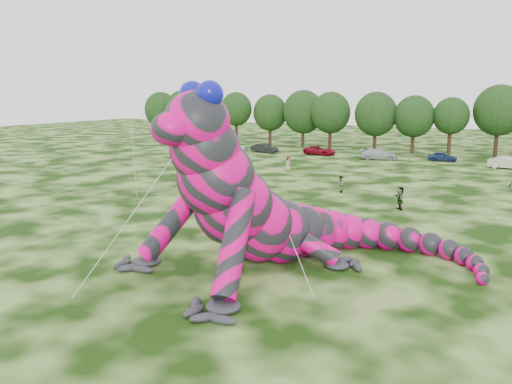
{
  "coord_description": "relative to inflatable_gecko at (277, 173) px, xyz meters",
  "views": [
    {
      "loc": [
        10.04,
        -22.68,
        9.24
      ],
      "look_at": [
        -2.17,
        0.68,
        4.0
      ],
      "focal_mm": 35.0,
      "sensor_mm": 36.0,
      "label": 1
    }
  ],
  "objects": [
    {
      "name": "tree_6",
      "position": [
        -16.13,
        55.0,
        -0.19
      ],
      "size": [
        6.52,
        5.86,
        9.49
      ],
      "primitive_type": null,
      "color": "black",
      "rests_on": "ground"
    },
    {
      "name": "car_2",
      "position": [
        -14.93,
        47.09,
        -4.24
      ],
      "size": [
        5.28,
        3.05,
        1.38
      ],
      "primitive_type": "imported",
      "rotation": [
        0.0,
        0.0,
        1.41
      ],
      "color": "maroon",
      "rests_on": "ground"
    },
    {
      "name": "tree_10",
      "position": [
        8.82,
        56.9,
        0.32
      ],
      "size": [
        7.09,
        6.38,
        10.5
      ],
      "primitive_type": null,
      "color": "black",
      "rests_on": "ground"
    },
    {
      "name": "ground",
      "position": [
        1.43,
        -1.68,
        -4.93
      ],
      "size": [
        240.0,
        240.0,
        0.0
      ],
      "primitive_type": "plane",
      "color": "#16330A",
      "rests_on": "ground"
    },
    {
      "name": "tree_8",
      "position": [
        -2.79,
        55.31,
        -0.46
      ],
      "size": [
        6.14,
        5.53,
        8.94
      ],
      "primitive_type": null,
      "color": "black",
      "rests_on": "ground"
    },
    {
      "name": "car_5",
      "position": [
        10.75,
        44.33,
        -4.19
      ],
      "size": [
        4.63,
        1.87,
        1.49
      ],
      "primitive_type": "imported",
      "rotation": [
        0.0,
        0.0,
        1.51
      ],
      "color": "beige",
      "rests_on": "ground"
    },
    {
      "name": "tree_9",
      "position": [
        2.49,
        55.67,
        -0.59
      ],
      "size": [
        5.27,
        4.74,
        8.68
      ],
      "primitive_type": null,
      "color": "black",
      "rests_on": "ground"
    },
    {
      "name": "tree_2",
      "position": [
        -41.59,
        57.08,
        -0.11
      ],
      "size": [
        7.04,
        6.34,
        9.64
      ],
      "primitive_type": null,
      "color": "black",
      "rests_on": "ground"
    },
    {
      "name": "car_4",
      "position": [
        2.61,
        48.13,
        -4.28
      ],
      "size": [
        3.84,
        1.57,
        1.3
      ],
      "primitive_type": "imported",
      "rotation": [
        0.0,
        0.0,
        1.58
      ],
      "color": "navy",
      "rests_on": "ground"
    },
    {
      "name": "tree_3",
      "position": [
        -34.29,
        55.39,
        -0.21
      ],
      "size": [
        5.81,
        5.23,
        9.44
      ],
      "primitive_type": null,
      "color": "black",
      "rests_on": "ground"
    },
    {
      "name": "tree_4",
      "position": [
        -28.22,
        57.03,
        -0.41
      ],
      "size": [
        6.22,
        5.6,
        9.06
      ],
      "primitive_type": null,
      "color": "black",
      "rests_on": "ground"
    },
    {
      "name": "spectator_5",
      "position": [
        3.58,
        15.75,
        -4.0
      ],
      "size": [
        1.35,
        1.78,
        1.87
      ],
      "primitive_type": "imported",
      "rotation": [
        0.0,
        0.0,
        5.24
      ],
      "color": "gray",
      "rests_on": "ground"
    },
    {
      "name": "car_1",
      "position": [
        -23.7,
        45.76,
        -4.21
      ],
      "size": [
        4.56,
        2.07,
        1.45
      ],
      "primitive_type": "imported",
      "rotation": [
        0.0,
        0.0,
        1.45
      ],
      "color": "black",
      "rests_on": "ground"
    },
    {
      "name": "car_3",
      "position": [
        -5.57,
        45.67,
        -4.18
      ],
      "size": [
        5.48,
        3.05,
        1.5
      ],
      "primitive_type": "imported",
      "rotation": [
        0.0,
        0.0,
        1.76
      ],
      "color": "#A8ABB1",
      "rests_on": "ground"
    },
    {
      "name": "car_0",
      "position": [
        -29.1,
        45.69,
        -4.22
      ],
      "size": [
        4.45,
        2.41,
        1.44
      ],
      "primitive_type": "imported",
      "rotation": [
        0.0,
        0.0,
        1.75
      ],
      "color": "silver",
      "rests_on": "ground"
    },
    {
      "name": "tree_7",
      "position": [
        -8.66,
        55.12,
        -0.2
      ],
      "size": [
        6.68,
        6.01,
        9.48
      ],
      "primitive_type": null,
      "color": "black",
      "rests_on": "ground"
    },
    {
      "name": "spectator_4",
      "position": [
        -12.7,
        30.27,
        -4.06
      ],
      "size": [
        0.89,
        1.01,
        1.74
      ],
      "primitive_type": "imported",
      "rotation": [
        0.0,
        0.0,
        1.08
      ],
      "color": "gray",
      "rests_on": "ground"
    },
    {
      "name": "inflatable_gecko",
      "position": [
        0.0,
        0.0,
        0.0
      ],
      "size": [
        23.32,
        24.86,
        9.87
      ],
      "primitive_type": null,
      "rotation": [
        0.0,
        0.0,
        -0.43
      ],
      "color": "#D6026D",
      "rests_on": "ground"
    },
    {
      "name": "tree_0",
      "position": [
        -53.13,
        57.55,
        -0.18
      ],
      "size": [
        6.91,
        6.22,
        9.51
      ],
      "primitive_type": null,
      "color": "black",
      "rests_on": "ground"
    },
    {
      "name": "tree_1",
      "position": [
        -46.93,
        56.37,
        -0.03
      ],
      "size": [
        6.74,
        6.07,
        9.81
      ],
      "primitive_type": null,
      "color": "black",
      "rests_on": "ground"
    },
    {
      "name": "tree_5",
      "position": [
        -21.7,
        56.76,
        -0.04
      ],
      "size": [
        7.16,
        6.44,
        9.8
      ],
      "primitive_type": null,
      "color": "black",
      "rests_on": "ground"
    },
    {
      "name": "spectator_1",
      "position": [
        -2.86,
        20.24,
        -4.14
      ],
      "size": [
        0.9,
        0.97,
        1.58
      ],
      "primitive_type": "imported",
      "rotation": [
        0.0,
        0.0,
        5.23
      ],
      "color": "gray",
      "rests_on": "ground"
    }
  ]
}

